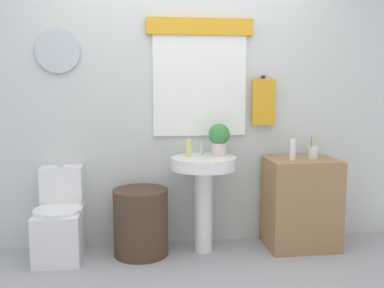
{
  "coord_description": "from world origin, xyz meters",
  "views": [
    {
      "loc": [
        -0.34,
        -2.57,
        1.38
      ],
      "look_at": [
        0.08,
        0.8,
        0.93
      ],
      "focal_mm": 39.66,
      "sensor_mm": 36.0,
      "label": 1
    }
  ],
  "objects_px": {
    "toilet": "(60,223)",
    "lotion_bottle": "(293,149)",
    "laundry_hamper": "(141,222)",
    "wooden_cabinet": "(301,203)",
    "soap_bottle": "(189,148)",
    "potted_plant": "(219,138)",
    "pedestal_sink": "(204,180)",
    "toothbrush_cup": "(313,152)"
  },
  "relations": [
    {
      "from": "toilet",
      "to": "potted_plant",
      "type": "height_order",
      "value": "potted_plant"
    },
    {
      "from": "laundry_hamper",
      "to": "pedestal_sink",
      "type": "bearing_deg",
      "value": 0.0
    },
    {
      "from": "laundry_hamper",
      "to": "toothbrush_cup",
      "type": "distance_m",
      "value": 1.58
    },
    {
      "from": "pedestal_sink",
      "to": "potted_plant",
      "type": "distance_m",
      "value": 0.38
    },
    {
      "from": "pedestal_sink",
      "to": "toothbrush_cup",
      "type": "relative_size",
      "value": 4.38
    },
    {
      "from": "laundry_hamper",
      "to": "toothbrush_cup",
      "type": "height_order",
      "value": "toothbrush_cup"
    },
    {
      "from": "toilet",
      "to": "pedestal_sink",
      "type": "xyz_separation_m",
      "value": [
        1.18,
        -0.03,
        0.33
      ]
    },
    {
      "from": "pedestal_sink",
      "to": "wooden_cabinet",
      "type": "distance_m",
      "value": 0.88
    },
    {
      "from": "toilet",
      "to": "soap_bottle",
      "type": "xyz_separation_m",
      "value": [
        1.06,
        0.02,
        0.6
      ]
    },
    {
      "from": "toilet",
      "to": "lotion_bottle",
      "type": "bearing_deg",
      "value": -2.16
    },
    {
      "from": "laundry_hamper",
      "to": "wooden_cabinet",
      "type": "distance_m",
      "value": 1.38
    },
    {
      "from": "toothbrush_cup",
      "to": "laundry_hamper",
      "type": "bearing_deg",
      "value": -179.21
    },
    {
      "from": "wooden_cabinet",
      "to": "soap_bottle",
      "type": "height_order",
      "value": "soap_bottle"
    },
    {
      "from": "potted_plant",
      "to": "lotion_bottle",
      "type": "distance_m",
      "value": 0.62
    },
    {
      "from": "wooden_cabinet",
      "to": "lotion_bottle",
      "type": "height_order",
      "value": "lotion_bottle"
    },
    {
      "from": "potted_plant",
      "to": "lotion_bottle",
      "type": "relative_size",
      "value": 1.5
    },
    {
      "from": "toilet",
      "to": "toothbrush_cup",
      "type": "relative_size",
      "value": 4.04
    },
    {
      "from": "toilet",
      "to": "potted_plant",
      "type": "bearing_deg",
      "value": 1.19
    },
    {
      "from": "laundry_hamper",
      "to": "potted_plant",
      "type": "distance_m",
      "value": 0.96
    },
    {
      "from": "toothbrush_cup",
      "to": "pedestal_sink",
      "type": "bearing_deg",
      "value": -178.78
    },
    {
      "from": "potted_plant",
      "to": "wooden_cabinet",
      "type": "bearing_deg",
      "value": -4.81
    },
    {
      "from": "wooden_cabinet",
      "to": "soap_bottle",
      "type": "relative_size",
      "value": 5.49
    },
    {
      "from": "potted_plant",
      "to": "soap_bottle",
      "type": "bearing_deg",
      "value": -177.8
    },
    {
      "from": "laundry_hamper",
      "to": "toothbrush_cup",
      "type": "bearing_deg",
      "value": 0.79
    },
    {
      "from": "soap_bottle",
      "to": "toothbrush_cup",
      "type": "relative_size",
      "value": 0.76
    },
    {
      "from": "toilet",
      "to": "lotion_bottle",
      "type": "relative_size",
      "value": 4.15
    },
    {
      "from": "soap_bottle",
      "to": "lotion_bottle",
      "type": "xyz_separation_m",
      "value": [
        0.87,
        -0.09,
        -0.01
      ]
    },
    {
      "from": "potted_plant",
      "to": "toothbrush_cup",
      "type": "xyz_separation_m",
      "value": [
        0.82,
        -0.04,
        -0.13
      ]
    },
    {
      "from": "toilet",
      "to": "wooden_cabinet",
      "type": "relative_size",
      "value": 0.96
    },
    {
      "from": "pedestal_sink",
      "to": "lotion_bottle",
      "type": "distance_m",
      "value": 0.79
    },
    {
      "from": "pedestal_sink",
      "to": "toothbrush_cup",
      "type": "xyz_separation_m",
      "value": [
        0.96,
        0.02,
        0.21
      ]
    },
    {
      "from": "wooden_cabinet",
      "to": "potted_plant",
      "type": "distance_m",
      "value": 0.92
    },
    {
      "from": "pedestal_sink",
      "to": "wooden_cabinet",
      "type": "xyz_separation_m",
      "value": [
        0.85,
        0.0,
        -0.23
      ]
    },
    {
      "from": "lotion_bottle",
      "to": "soap_bottle",
      "type": "bearing_deg",
      "value": 174.09
    },
    {
      "from": "toilet",
      "to": "potted_plant",
      "type": "distance_m",
      "value": 1.48
    },
    {
      "from": "lotion_bottle",
      "to": "toothbrush_cup",
      "type": "height_order",
      "value": "toothbrush_cup"
    },
    {
      "from": "laundry_hamper",
      "to": "lotion_bottle",
      "type": "relative_size",
      "value": 3.06
    },
    {
      "from": "pedestal_sink",
      "to": "lotion_bottle",
      "type": "bearing_deg",
      "value": -3.06
    },
    {
      "from": "pedestal_sink",
      "to": "soap_bottle",
      "type": "bearing_deg",
      "value": 157.38
    },
    {
      "from": "pedestal_sink",
      "to": "potted_plant",
      "type": "bearing_deg",
      "value": 23.2
    },
    {
      "from": "pedestal_sink",
      "to": "potted_plant",
      "type": "xyz_separation_m",
      "value": [
        0.14,
        0.06,
        0.35
      ]
    },
    {
      "from": "toilet",
      "to": "pedestal_sink",
      "type": "height_order",
      "value": "pedestal_sink"
    }
  ]
}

